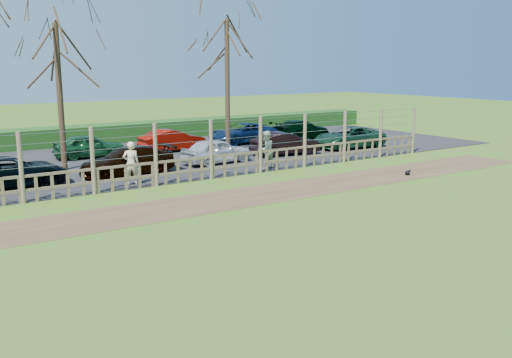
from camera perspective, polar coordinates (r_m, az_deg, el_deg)
ground at (r=16.14m, az=2.09°, el=-5.70°), size 120.00×120.00×0.00m
dirt_strip at (r=19.80m, az=-5.67°, el=-2.48°), size 34.00×2.80×0.01m
asphalt at (r=28.81m, az=-15.30°, el=1.60°), size 44.00×13.00×0.04m
hedge at (r=35.36m, az=-19.11°, el=4.01°), size 46.00×2.00×1.10m
fence at (r=22.71m, az=-9.97°, el=1.27°), size 30.16×0.16×2.50m
tree_mid at (r=26.87m, az=-19.23°, el=11.08°), size 4.80×4.80×6.83m
tree_right at (r=30.96m, az=-2.91°, el=12.36°), size 4.80×4.80×7.35m
visitor_a at (r=23.00m, az=-12.38°, el=1.55°), size 0.72×0.57×1.72m
visitor_b at (r=25.96m, az=1.00°, el=2.93°), size 0.91×0.75×1.72m
crow at (r=25.56m, az=14.93°, el=0.61°), size 0.29×0.21×0.24m
car_2 at (r=24.03m, az=-23.35°, el=0.65°), size 4.44×2.27×1.20m
car_3 at (r=25.25m, az=-12.74°, el=1.80°), size 4.16×1.74×1.20m
car_4 at (r=27.48m, az=-3.99°, el=2.83°), size 3.65×1.78×1.20m
car_5 at (r=29.99m, az=2.91°, el=3.57°), size 3.78×1.76×1.20m
car_6 at (r=32.88m, az=9.28°, el=4.13°), size 4.42×2.24×1.20m
car_10 at (r=30.29m, az=-16.32°, el=3.20°), size 3.62×1.68×1.20m
car_11 at (r=31.52m, az=-8.37°, el=3.85°), size 3.64×1.27×1.20m
car_12 at (r=34.45m, az=-1.34°, el=4.61°), size 4.35×2.06×1.20m
car_13 at (r=36.45m, az=4.52°, el=4.95°), size 4.23×1.93×1.20m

